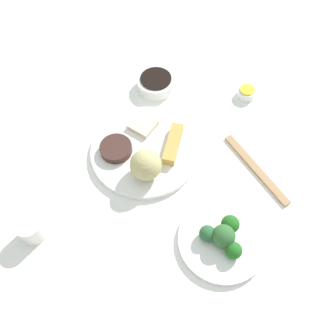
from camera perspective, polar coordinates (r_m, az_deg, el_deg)
tabletop at (r=0.93m, az=-2.09°, el=2.28°), size 2.20×2.20×0.02m
main_plate at (r=0.92m, az=-3.78°, el=2.92°), size 0.28×0.28×0.02m
rice_scoop at (r=0.84m, az=-3.66°, el=0.50°), size 0.08×0.08×0.08m
spring_roll at (r=0.90m, az=0.83°, el=4.01°), size 0.12×0.06×0.02m
crab_rangoon_wonton at (r=0.95m, az=-4.11°, el=7.12°), size 0.07×0.07×0.01m
stir_fry_heap at (r=0.91m, az=-8.52°, el=3.16°), size 0.08×0.08×0.02m
broccoli_plate at (r=0.82m, az=8.87°, el=-11.55°), size 0.20×0.20×0.01m
broccoli_floret_0 at (r=0.79m, az=9.08°, el=-10.96°), size 0.05×0.05×0.05m
broccoli_floret_1 at (r=0.79m, az=6.47°, el=-10.62°), size 0.04×0.04×0.04m
broccoli_floret_2 at (r=0.80m, az=10.16°, el=-9.03°), size 0.04×0.04×0.04m
broccoli_floret_3 at (r=0.79m, az=10.68°, el=-13.13°), size 0.04×0.04×0.04m
soy_sauce_bowl at (r=1.06m, az=-1.97°, el=13.73°), size 0.11×0.11×0.03m
soy_sauce_bowl_liquid at (r=1.04m, az=-2.01°, el=14.45°), size 0.09×0.09×0.00m
sauce_ramekin_hot_mustard at (r=1.06m, az=12.71°, el=11.91°), size 0.05×0.05×0.02m
sauce_ramekin_hot_mustard_liquid at (r=1.05m, az=12.86°, el=12.42°), size 0.04×0.04×0.00m
teacup at (r=0.85m, az=-21.49°, el=-9.29°), size 0.06×0.06×0.06m
chopsticks_pair at (r=0.92m, az=14.21°, el=-0.12°), size 0.14×0.22×0.01m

